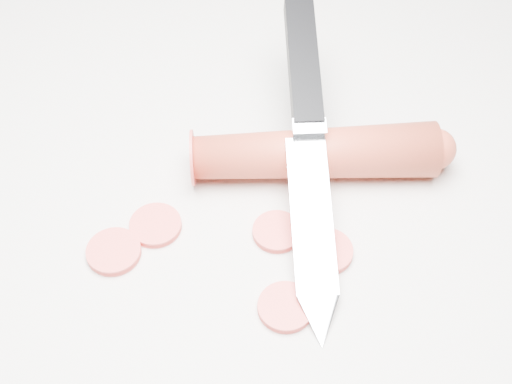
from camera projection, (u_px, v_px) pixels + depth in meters
The scene contains 8 objects.
ground at pixel (290, 234), 0.49m from camera, with size 2.40×2.40×0.00m, color beige.
carrot at pixel (315, 153), 0.51m from camera, with size 0.04×0.04×0.18m, color #B8351F.
carrot_slice_0 at pixel (326, 251), 0.48m from camera, with size 0.04×0.04×0.01m, color #E2413C.
carrot_slice_1 at pixel (277, 232), 0.49m from camera, with size 0.03×0.03×0.01m, color #E2413C.
carrot_slice_2 at pixel (114, 252), 0.48m from camera, with size 0.04×0.04×0.01m, color #E2413C.
carrot_slice_3 at pixel (156, 225), 0.49m from camera, with size 0.04×0.04×0.01m, color #E2413C.
carrot_slice_4 at pixel (286, 307), 0.45m from camera, with size 0.04×0.04×0.01m, color #E2413C.
kitchen_knife at pixel (311, 147), 0.49m from camera, with size 0.17×0.24×0.08m, color silver, non-canonical shape.
Camera 1 is at (0.12, -0.26, 0.40)m, focal length 50.00 mm.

